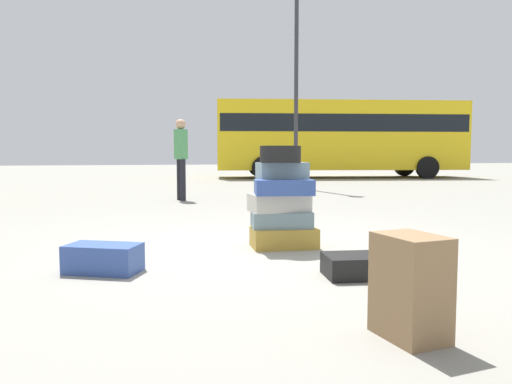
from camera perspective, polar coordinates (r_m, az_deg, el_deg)
name	(u,v)px	position (r m, az deg, el deg)	size (l,w,h in m)	color
ground_plane	(261,248)	(5.26, 0.62, -6.60)	(80.00, 80.00, 0.00)	gray
suitcase_tower	(282,201)	(5.27, 3.03, -1.10)	(0.72, 0.61, 1.09)	#B28C33
suitcase_black_right_side	(367,265)	(4.17, 12.81, -8.36)	(0.70, 0.38, 0.18)	black
suitcase_brown_left_side	(410,287)	(2.84, 17.57, -10.50)	(0.28, 0.39, 0.57)	olive
suitcase_navy_behind_tower	(103,258)	(4.40, -17.39, -7.40)	(0.61, 0.33, 0.24)	#334F99
person_bearded_onlooker	(181,152)	(10.68, -8.76, 4.66)	(0.30, 0.33, 1.75)	black
parked_bus	(339,134)	(21.07, 9.68, 6.67)	(10.54, 4.18, 3.15)	yellow
lamp_post	(297,33)	(14.84, 4.75, 18.05)	(0.36, 0.36, 7.02)	#333338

